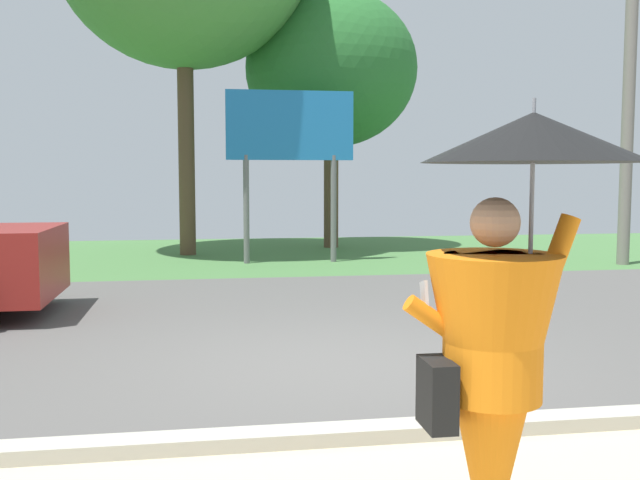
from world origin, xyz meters
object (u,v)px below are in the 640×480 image
object	(u,v)px
monk_pedestrian	(501,334)
tree_center_back	(331,70)
roadside_billboard	(290,138)
utility_pole	(630,59)

from	to	relation	value
monk_pedestrian	tree_center_back	xyz separation A→B (m)	(1.89, 14.87, 3.27)
roadside_billboard	tree_center_back	world-z (taller)	tree_center_back
monk_pedestrian	tree_center_back	distance (m)	15.34
tree_center_back	utility_pole	bearing A→B (deg)	-40.32
utility_pole	monk_pedestrian	bearing A→B (deg)	-124.10
roadside_billboard	tree_center_back	xyz separation A→B (m)	(1.39, 3.00, 1.81)
tree_center_back	monk_pedestrian	bearing A→B (deg)	-97.26
utility_pole	tree_center_back	size ratio (longest dim) A/B	1.24
monk_pedestrian	utility_pole	world-z (taller)	utility_pole
roadside_billboard	utility_pole	bearing A→B (deg)	-12.07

